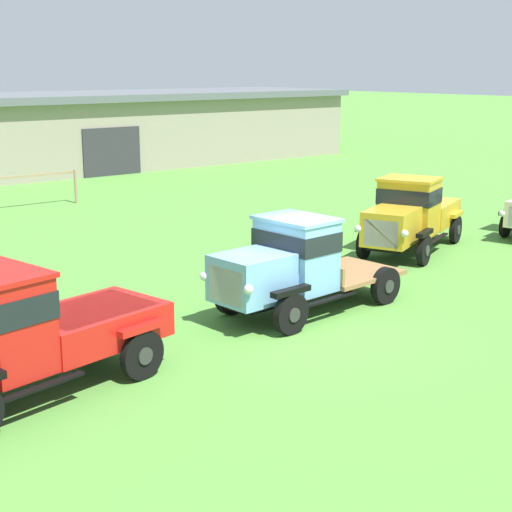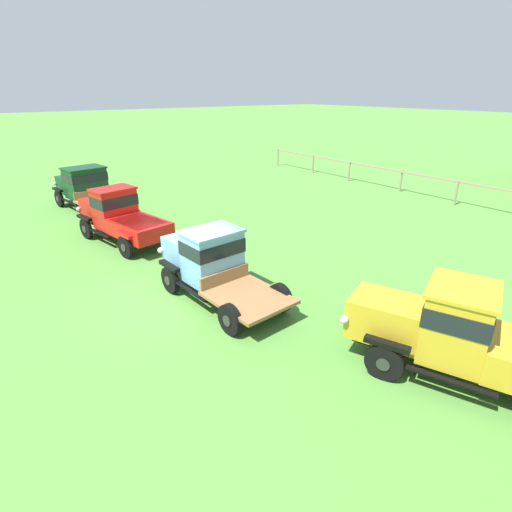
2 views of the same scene
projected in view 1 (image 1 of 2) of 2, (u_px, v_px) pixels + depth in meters
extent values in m
plane|color=#518E38|center=(305.00, 325.00, 16.66)|extent=(240.00, 240.00, 0.00)
cube|color=gray|center=(135.00, 131.00, 44.50)|extent=(24.92, 7.97, 3.62)
cube|color=#565B60|center=(134.00, 95.00, 44.03)|extent=(25.52, 8.77, 0.36)
cube|color=#2D2D33|center=(112.00, 152.00, 39.31)|extent=(3.20, 0.08, 2.40)
cylinder|color=#997F60|center=(76.00, 186.00, 31.44)|extent=(0.12, 0.12, 1.36)
cylinder|color=black|center=(142.00, 355.00, 13.71)|extent=(0.91, 0.31, 0.89)
cylinder|color=#2D2D2D|center=(146.00, 356.00, 13.65)|extent=(0.31, 0.09, 0.31)
cylinder|color=black|center=(78.00, 333.00, 14.85)|extent=(0.91, 0.31, 0.89)
cylinder|color=#2D2D2D|center=(75.00, 332.00, 14.91)|extent=(0.31, 0.09, 0.31)
cube|color=black|center=(29.00, 365.00, 13.02)|extent=(4.77, 1.81, 0.12)
cube|color=red|center=(1.00, 323.00, 12.49)|extent=(1.34, 1.76, 1.58)
cube|color=black|center=(43.00, 386.00, 12.21)|extent=(1.50, 0.41, 0.05)
cube|color=red|center=(92.00, 325.00, 13.90)|extent=(2.72, 2.08, 0.61)
cube|color=black|center=(91.00, 310.00, 13.84)|extent=(2.28, 1.76, 0.06)
cube|color=red|center=(141.00, 328.00, 13.59)|extent=(1.00, 0.37, 0.12)
cube|color=red|center=(77.00, 308.00, 14.74)|extent=(1.00, 0.37, 0.12)
cylinder|color=black|center=(291.00, 314.00, 16.03)|extent=(0.88, 0.25, 0.87)
cylinder|color=#2D2D2D|center=(295.00, 315.00, 15.95)|extent=(0.30, 0.05, 0.30)
cylinder|color=black|center=(232.00, 295.00, 17.34)|extent=(0.88, 0.25, 0.87)
cylinder|color=#2D2D2D|center=(228.00, 294.00, 17.42)|extent=(0.30, 0.05, 0.30)
cylinder|color=black|center=(386.00, 286.00, 18.10)|extent=(0.88, 0.25, 0.87)
cylinder|color=#2D2D2D|center=(390.00, 287.00, 18.02)|extent=(0.30, 0.05, 0.30)
cylinder|color=black|center=(327.00, 271.00, 19.40)|extent=(0.88, 0.25, 0.87)
cylinder|color=#2D2D2D|center=(323.00, 270.00, 19.48)|extent=(0.30, 0.05, 0.30)
cube|color=black|center=(308.00, 288.00, 17.64)|extent=(4.56, 1.30, 0.12)
cube|color=#70A3D1|center=(252.00, 277.00, 16.38)|extent=(1.58, 1.38, 0.99)
cube|color=silver|center=(226.00, 286.00, 15.92)|extent=(0.12, 1.01, 0.74)
sphere|color=silver|center=(249.00, 289.00, 15.41)|extent=(0.20, 0.20, 0.20)
sphere|color=silver|center=(204.00, 276.00, 16.38)|extent=(0.20, 0.20, 0.20)
cube|color=black|center=(291.00, 291.00, 15.92)|extent=(1.01, 0.26, 0.12)
cube|color=black|center=(232.00, 274.00, 17.22)|extent=(1.01, 0.26, 0.12)
cube|color=#70A3D1|center=(296.00, 255.00, 17.19)|extent=(1.23, 1.68, 1.53)
cube|color=black|center=(296.00, 239.00, 17.11)|extent=(1.28, 1.72, 0.43)
cube|color=#70A3D1|center=(297.00, 219.00, 17.00)|extent=(1.35, 1.76, 0.08)
cube|color=black|center=(329.00, 299.00, 16.82)|extent=(1.58, 0.24, 0.05)
cube|color=black|center=(271.00, 283.00, 18.10)|extent=(1.58, 0.24, 0.05)
cube|color=olive|center=(346.00, 273.00, 18.48)|extent=(2.38, 2.01, 0.10)
cube|color=olive|center=(315.00, 271.00, 17.70)|extent=(0.19, 1.74, 0.44)
cylinder|color=black|center=(424.00, 250.00, 21.60)|extent=(0.87, 0.48, 0.86)
cylinder|color=#2D2D2D|center=(427.00, 251.00, 21.55)|extent=(0.29, 0.14, 0.30)
cylinder|color=black|center=(364.00, 243.00, 22.43)|extent=(0.87, 0.48, 0.86)
cylinder|color=#2D2D2D|center=(361.00, 243.00, 22.48)|extent=(0.29, 0.14, 0.30)
cylinder|color=black|center=(455.00, 229.00, 24.35)|extent=(0.87, 0.48, 0.86)
cylinder|color=#2D2D2D|center=(459.00, 230.00, 24.30)|extent=(0.29, 0.14, 0.30)
cylinder|color=black|center=(401.00, 224.00, 25.18)|extent=(0.87, 0.48, 0.86)
cylinder|color=#2D2D2D|center=(398.00, 224.00, 25.23)|extent=(0.29, 0.14, 0.30)
cube|color=black|center=(410.00, 234.00, 23.23)|extent=(4.70, 2.63, 0.12)
cube|color=gold|center=(391.00, 227.00, 21.65)|extent=(2.00, 1.76, 0.96)
cube|color=silver|center=(381.00, 234.00, 20.98)|extent=(0.41, 0.92, 0.72)
sphere|color=silver|center=(405.00, 233.00, 20.65)|extent=(0.20, 0.20, 0.20)
sphere|color=silver|center=(358.00, 229.00, 21.27)|extent=(0.20, 0.20, 0.20)
cube|color=black|center=(425.00, 233.00, 21.49)|extent=(0.99, 0.55, 0.12)
cube|color=black|center=(365.00, 227.00, 22.32)|extent=(0.99, 0.55, 0.12)
cube|color=gold|center=(409.00, 207.00, 22.82)|extent=(1.73, 1.90, 1.58)
cube|color=black|center=(409.00, 195.00, 22.74)|extent=(1.79, 1.95, 0.44)
cube|color=gold|center=(410.00, 179.00, 22.62)|extent=(1.87, 2.01, 0.08)
cube|color=black|center=(437.00, 239.00, 22.73)|extent=(1.68, 0.78, 0.05)
cube|color=black|center=(381.00, 233.00, 23.54)|extent=(1.68, 0.78, 0.05)
cube|color=gold|center=(426.00, 213.00, 24.37)|extent=(2.61, 2.30, 0.72)
cube|color=black|center=(426.00, 202.00, 24.30)|extent=(2.20, 1.94, 0.06)
cube|color=gold|center=(456.00, 214.00, 24.24)|extent=(0.95, 0.54, 0.12)
cube|color=gold|center=(402.00, 209.00, 25.07)|extent=(0.95, 0.54, 0.12)
cylinder|color=black|center=(506.00, 225.00, 25.22)|extent=(0.78, 0.30, 0.77)
cylinder|color=#2D2D2D|center=(503.00, 225.00, 25.27)|extent=(0.27, 0.09, 0.27)
sphere|color=silver|center=(502.00, 214.00, 24.16)|extent=(0.20, 0.20, 0.20)
cube|color=black|center=(507.00, 212.00, 25.12)|extent=(0.91, 0.38, 0.12)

